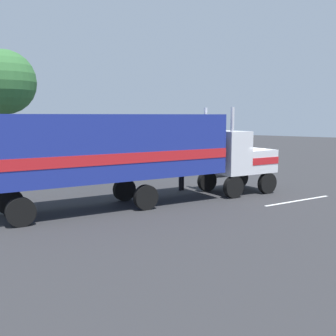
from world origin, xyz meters
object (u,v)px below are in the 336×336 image
(person_bystander, at_px, (181,174))
(parked_bus, at_px, (93,145))
(semi_truck, at_px, (136,150))
(tree_left, at_px, (4,82))

(person_bystander, relative_size, parked_bus, 0.15)
(person_bystander, distance_m, parked_bus, 8.55)
(semi_truck, xyz_separation_m, tree_left, (5.99, 19.25, 4.30))
(semi_truck, relative_size, tree_left, 1.47)
(person_bystander, height_order, tree_left, tree_left)
(semi_truck, relative_size, person_bystander, 8.57)
(parked_bus, distance_m, tree_left, 11.56)
(semi_truck, distance_m, parked_bus, 10.48)
(person_bystander, distance_m, tree_left, 19.85)
(tree_left, bearing_deg, parked_bus, -91.05)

